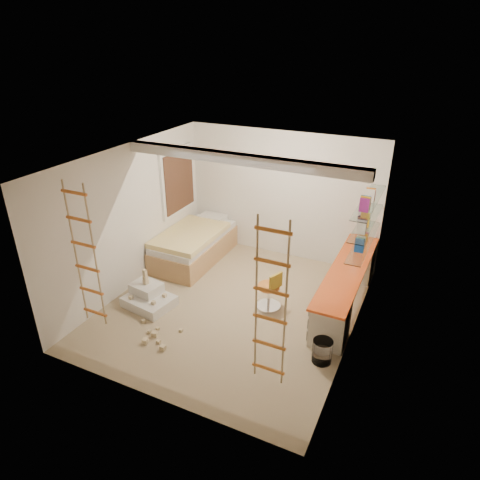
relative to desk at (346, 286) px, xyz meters
The scene contains 15 objects.
floor 1.96m from the desk, 153.35° to the right, with size 4.50×4.50×0.00m, color tan.
ceiling_beam 2.78m from the desk, 161.89° to the right, with size 4.00×0.18×0.16m, color white.
window_frame 3.91m from the desk, behind, with size 0.06×1.15×1.35m, color white.
window_blind 3.88m from the desk, behind, with size 0.02×1.00×1.20m, color #4C2D1E.
rope_ladder_left 4.18m from the desk, 139.59° to the right, with size 0.41×0.04×2.13m, color orange, non-canonical shape.
rope_ladder_right 2.86m from the desk, 98.00° to the right, with size 0.41×0.04×2.13m, color orange, non-canonical shape.
waste_bin 1.54m from the desk, 88.75° to the right, with size 0.29×0.29×0.36m, color white.
desk is the anchor object (origin of this frame).
shelves 1.14m from the desk, 60.31° to the left, with size 0.25×1.80×0.71m.
bed 3.22m from the desk, behind, with size 1.02×2.00×0.69m.
task_lamp 1.21m from the desk, 92.80° to the left, with size 0.14×0.36×0.57m.
swivel_chair 1.30m from the desk, 151.91° to the right, with size 0.55×0.55×0.72m.
play_platform 3.38m from the desk, 155.25° to the right, with size 0.88×0.73×0.35m.
toy_blocks 3.25m from the desk, 146.49° to the right, with size 1.18×1.05×0.62m.
books 1.26m from the desk, 60.31° to the left, with size 0.14×0.64×0.92m.
Camera 1 is at (2.74, -5.47, 4.24)m, focal length 32.00 mm.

